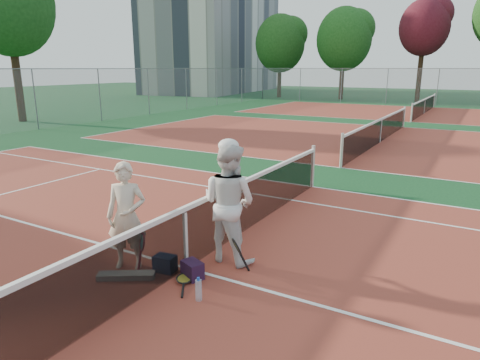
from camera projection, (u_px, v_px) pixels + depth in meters
name	position (u px, v px, depth m)	size (l,w,h in m)	color
ground	(187.00, 268.00, 6.69)	(130.00, 130.00, 0.00)	#103D1D
court_main	(187.00, 268.00, 6.69)	(23.77, 10.97, 0.01)	maroon
court_far_a	(380.00, 142.00, 18.00)	(23.77, 10.97, 0.01)	maroon
court_far_b	(424.00, 114.00, 29.32)	(23.77, 10.97, 0.01)	maroon
net_main	(186.00, 238.00, 6.56)	(0.10, 10.98, 1.02)	black
net_far_a	(381.00, 130.00, 17.87)	(0.10, 10.98, 1.02)	black
net_far_b	(425.00, 106.00, 29.19)	(0.10, 10.98, 1.02)	black
fence_back	(438.00, 87.00, 34.81)	(32.00, 0.06, 3.00)	slate
apartment_block	(216.00, 32.00, 55.17)	(10.00, 22.00, 15.00)	beige
player_a	(127.00, 216.00, 6.54)	(0.61, 0.40, 1.68)	beige
player_b	(229.00, 203.00, 6.78)	(0.94, 0.73, 1.93)	silver
racket_red	(143.00, 252.00, 6.56)	(0.14, 0.27, 0.60)	maroon
racket_black_held	(237.00, 256.00, 6.47)	(0.28, 0.27, 0.56)	black
racket_spare	(184.00, 279.00, 6.26)	(0.60, 0.27, 0.08)	black
sports_bag_navy	(165.00, 263.00, 6.57)	(0.32, 0.22, 0.26)	black
sports_bag_purple	(192.00, 270.00, 6.35)	(0.33, 0.22, 0.26)	black
net_cover_canvas	(126.00, 276.00, 6.36)	(0.84, 0.19, 0.09)	#67635D
water_bottle	(199.00, 290.00, 5.73)	(0.09, 0.09, 0.30)	silver
tree_back_0	(280.00, 44.00, 44.45)	(5.15, 5.15, 8.46)	#382314
tree_back_1	(344.00, 39.00, 41.28)	(5.26, 5.26, 8.75)	#382314
tree_back_maroon	(424.00, 28.00, 37.73)	(4.30, 4.30, 8.99)	#382314
tree_left_1	(8.00, 4.00, 23.46)	(4.91, 4.91, 9.27)	#382314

